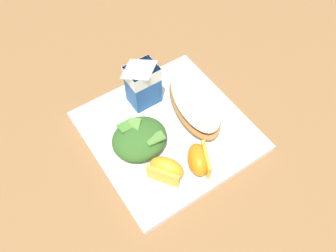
{
  "coord_description": "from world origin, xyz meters",
  "views": [
    {
      "loc": [
        -0.21,
        -0.3,
        0.56
      ],
      "look_at": [
        0.0,
        0.0,
        0.03
      ],
      "focal_mm": 37.86,
      "sensor_mm": 36.0,
      "label": 1
    }
  ],
  "objects_px": {
    "orange_wedge_front": "(166,169)",
    "orange_wedge_middle": "(198,160)",
    "milk_carton": "(140,81)",
    "green_salad_pile": "(139,138)",
    "white_plate": "(168,131)",
    "cheesy_pizza_bread": "(194,103)"
  },
  "relations": [
    {
      "from": "orange_wedge_front",
      "to": "orange_wedge_middle",
      "type": "relative_size",
      "value": 1.0
    },
    {
      "from": "orange_wedge_front",
      "to": "milk_carton",
      "type": "bearing_deg",
      "value": 72.47
    },
    {
      "from": "orange_wedge_front",
      "to": "green_salad_pile",
      "type": "bearing_deg",
      "value": 93.86
    },
    {
      "from": "green_salad_pile",
      "to": "white_plate",
      "type": "bearing_deg",
      "value": -0.52
    },
    {
      "from": "green_salad_pile",
      "to": "milk_carton",
      "type": "distance_m",
      "value": 0.11
    },
    {
      "from": "white_plate",
      "to": "orange_wedge_front",
      "type": "xyz_separation_m",
      "value": [
        -0.06,
        -0.08,
        0.03
      ]
    },
    {
      "from": "milk_carton",
      "to": "orange_wedge_middle",
      "type": "relative_size",
      "value": 1.58
    },
    {
      "from": "white_plate",
      "to": "green_salad_pile",
      "type": "xyz_separation_m",
      "value": [
        -0.06,
        0.0,
        0.03
      ]
    },
    {
      "from": "white_plate",
      "to": "cheesy_pizza_bread",
      "type": "bearing_deg",
      "value": 9.36
    },
    {
      "from": "cheesy_pizza_bread",
      "to": "orange_wedge_front",
      "type": "height_order",
      "value": "orange_wedge_front"
    },
    {
      "from": "milk_carton",
      "to": "orange_wedge_front",
      "type": "relative_size",
      "value": 1.57
    },
    {
      "from": "cheesy_pizza_bread",
      "to": "milk_carton",
      "type": "xyz_separation_m",
      "value": [
        -0.07,
        0.07,
        0.04
      ]
    },
    {
      "from": "white_plate",
      "to": "cheesy_pizza_bread",
      "type": "distance_m",
      "value": 0.07
    },
    {
      "from": "green_salad_pile",
      "to": "orange_wedge_front",
      "type": "height_order",
      "value": "green_salad_pile"
    },
    {
      "from": "milk_carton",
      "to": "green_salad_pile",
      "type": "bearing_deg",
      "value": -123.87
    },
    {
      "from": "white_plate",
      "to": "orange_wedge_middle",
      "type": "distance_m",
      "value": 0.1
    },
    {
      "from": "cheesy_pizza_bread",
      "to": "orange_wedge_middle",
      "type": "xyz_separation_m",
      "value": [
        -0.07,
        -0.1,
        0.0
      ]
    },
    {
      "from": "orange_wedge_middle",
      "to": "milk_carton",
      "type": "bearing_deg",
      "value": 90.98
    },
    {
      "from": "white_plate",
      "to": "milk_carton",
      "type": "bearing_deg",
      "value": 93.37
    },
    {
      "from": "cheesy_pizza_bread",
      "to": "green_salad_pile",
      "type": "height_order",
      "value": "green_salad_pile"
    },
    {
      "from": "white_plate",
      "to": "orange_wedge_front",
      "type": "height_order",
      "value": "orange_wedge_front"
    },
    {
      "from": "green_salad_pile",
      "to": "orange_wedge_front",
      "type": "distance_m",
      "value": 0.08
    }
  ]
}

